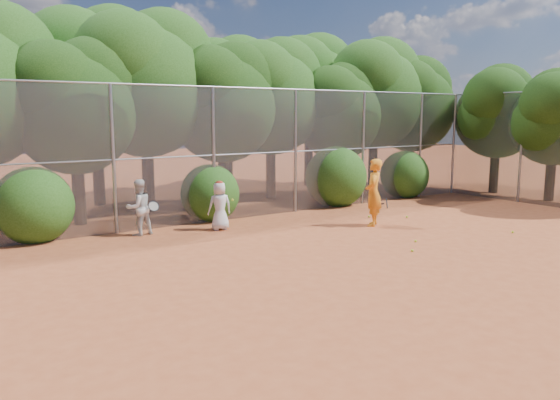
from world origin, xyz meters
TOP-DOWN VIEW (x-y plane):
  - ground at (0.00, 0.00)m, footprint 80.00×80.00m
  - fence_back at (-0.12, 6.00)m, footprint 20.05×0.09m
  - fence_side at (10.00, 3.00)m, footprint 0.09×6.09m
  - tree_2 at (-4.45, 7.83)m, footprint 3.99×3.47m
  - tree_3 at (-1.94, 8.84)m, footprint 4.89×4.26m
  - tree_4 at (0.55, 8.24)m, footprint 4.19×3.64m
  - tree_5 at (3.06, 9.04)m, footprint 4.51×3.92m
  - tree_6 at (5.55, 8.03)m, footprint 3.86×3.36m
  - tree_7 at (8.06, 8.64)m, footprint 4.77×4.14m
  - tree_8 at (10.05, 8.34)m, footprint 4.25×3.70m
  - tree_10 at (-2.93, 11.05)m, footprint 5.15×4.48m
  - tree_11 at (2.06, 10.64)m, footprint 4.64×4.03m
  - tree_12 at (6.56, 11.24)m, footprint 5.02×4.37m
  - tree_13 at (11.45, 5.03)m, footprint 3.86×3.36m
  - tree_14 at (11.25, 2.53)m, footprint 3.61×3.14m
  - bush_0 at (-6.00, 6.30)m, footprint 2.00×2.00m
  - bush_1 at (-1.00, 6.30)m, footprint 1.80×1.80m
  - bush_2 at (4.00, 6.30)m, footprint 2.20×2.20m
  - bush_3 at (7.50, 6.30)m, footprint 1.90×1.90m
  - player_yellow at (2.48, 2.81)m, footprint 0.90×0.82m
  - player_teen at (-1.47, 4.79)m, footprint 0.73×0.53m
  - player_white at (-3.57, 5.40)m, footprint 0.87×0.74m
  - ball_0 at (1.07, 0.02)m, footprint 0.07×0.07m
  - ball_1 at (3.27, 3.79)m, footprint 0.07×0.07m
  - ball_2 at (1.89, 0.66)m, footprint 0.07×0.07m
  - ball_3 at (4.91, -0.09)m, footprint 0.07×0.07m
  - ball_4 at (4.20, 3.08)m, footprint 0.07×0.07m

SIDE VIEW (x-z plane):
  - ground at x=0.00m, z-range 0.00..0.00m
  - ball_0 at x=1.07m, z-range 0.00..0.07m
  - ball_1 at x=3.27m, z-range 0.00..0.07m
  - ball_2 at x=1.89m, z-range 0.00..0.07m
  - ball_3 at x=4.91m, z-range 0.00..0.07m
  - ball_4 at x=4.20m, z-range 0.00..0.07m
  - player_teen at x=-1.47m, z-range 0.00..1.38m
  - player_white at x=-3.57m, z-range 0.00..1.50m
  - bush_1 at x=-1.00m, z-range 0.00..1.80m
  - bush_3 at x=7.50m, z-range 0.00..1.90m
  - player_yellow at x=2.48m, z-range 0.00..1.94m
  - bush_0 at x=-6.00m, z-range 0.00..2.00m
  - bush_2 at x=4.00m, z-range 0.00..2.20m
  - fence_side at x=10.00m, z-range 0.04..4.06m
  - fence_back at x=-0.12m, z-range 0.04..4.06m
  - tree_14 at x=11.25m, z-range 0.77..5.71m
  - tree_6 at x=5.55m, z-range 0.82..6.11m
  - tree_13 at x=11.45m, z-range 0.82..6.11m
  - tree_2 at x=-4.45m, z-range 0.85..6.32m
  - tree_4 at x=0.55m, z-range 0.89..6.62m
  - tree_8 at x=10.05m, z-range 0.91..6.73m
  - tree_5 at x=3.06m, z-range 0.96..7.13m
  - tree_11 at x=2.06m, z-range 0.99..7.34m
  - tree_7 at x=8.06m, z-range 1.02..7.54m
  - tree_3 at x=-1.94m, z-range 1.04..7.75m
  - tree_12 at x=6.56m, z-range 1.07..7.95m
  - tree_10 at x=-2.93m, z-range 1.10..8.16m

